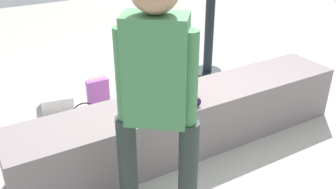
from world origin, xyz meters
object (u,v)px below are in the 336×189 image
Objects in this scene: handbag_black_leather at (85,125)px; cake_box_white at (57,100)px; water_bottle_near_gift at (132,95)px; party_cup_red at (121,94)px; handbag_brown_canvas at (167,80)px; cake_plate at (138,104)px; gift_bag at (98,94)px; adult_standing at (156,88)px; child_seated at (178,74)px.

cake_box_white is at bearing 95.45° from handbag_black_leather.
water_bottle_near_gift reaches higher than party_cup_red.
party_cup_red is 0.56m from handbag_brown_canvas.
cake_plate is 0.71× the size of handbag_brown_canvas.
gift_bag is at bearing -176.11° from handbag_brown_canvas.
handbag_black_leather is (-0.60, -0.54, 0.07)m from party_cup_red.
water_bottle_near_gift reaches higher than cake_box_white.
adult_standing reaches higher than gift_bag.
gift_bag is (-0.33, 1.01, -0.54)m from child_seated.
adult_standing is 0.89m from cake_plate.
water_bottle_near_gift is 0.65× the size of cake_box_white.
gift_bag is 0.34m from party_cup_red.
adult_standing is 16.31× the size of party_cup_red.
gift_bag is 0.37m from water_bottle_near_gift.
cake_plate reaches higher than party_cup_red.
cake_box_white is at bearing 154.39° from water_bottle_near_gift.
water_bottle_near_gift is 0.52m from handbag_brown_canvas.
adult_standing is 4.80× the size of handbag_black_leather.
gift_bag is 1.17× the size of cake_box_white.
handbag_brown_canvas reaches higher than water_bottle_near_gift.
cake_plate is 0.59× the size of gift_bag.
child_seated is 1.60m from cake_box_white.
handbag_brown_canvas is at bearing 58.19° from adult_standing.
water_bottle_near_gift is at bearing 70.28° from adult_standing.
water_bottle_near_gift is at bearing 68.35° from cake_plate.
gift_bag reaches higher than handbag_black_leather.
adult_standing reaches higher than cake_plate.
gift_bag is at bearing -37.20° from cake_box_white.
handbag_brown_canvas is (0.53, 1.07, -0.60)m from child_seated.
adult_standing reaches higher than water_bottle_near_gift.
cake_plate reaches higher than handbag_brown_canvas.
child_seated is at bearing -43.14° from handbag_black_leather.
cake_box_white is at bearing 105.63° from cake_plate.
cake_plate is (-0.34, 0.03, -0.19)m from child_seated.
child_seated is at bearing -72.02° from gift_bag.
party_cup_red is at bearing 74.11° from cake_plate.
water_bottle_near_gift is at bearing 88.61° from child_seated.
adult_standing is at bearing -109.72° from water_bottle_near_gift.
water_bottle_near_gift is 0.74m from handbag_black_leather.
child_seated is 1.19m from gift_bag.
water_bottle_near_gift is 0.79m from cake_box_white.
gift_bag is (0.01, 0.98, -0.35)m from cake_plate.
handbag_brown_canvas is (1.22, -0.22, 0.04)m from cake_box_white.
water_bottle_near_gift is 2.05× the size of party_cup_red.
cake_plate reaches higher than gift_bag.
child_seated reaches higher than handbag_brown_canvas.
adult_standing reaches higher than party_cup_red.
party_cup_red is at bearing -13.56° from cake_box_white.
handbag_brown_canvas is at bearing 50.22° from cake_plate.
child_seated is 1.13m from water_bottle_near_gift.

